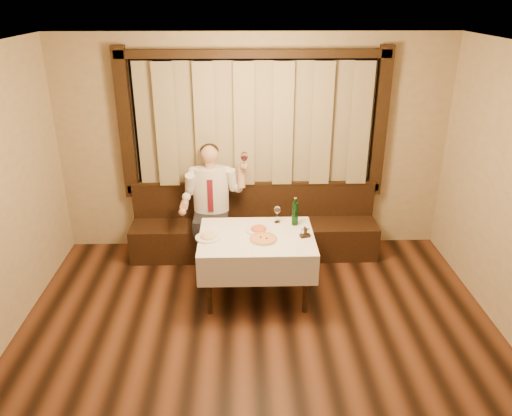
{
  "coord_description": "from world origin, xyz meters",
  "views": [
    {
      "loc": [
        -0.14,
        -3.22,
        3.24
      ],
      "look_at": [
        0.0,
        1.9,
        1.0
      ],
      "focal_mm": 35.0,
      "sensor_mm": 36.0,
      "label": 1
    }
  ],
  "objects_px": {
    "pasta_red": "(259,227)",
    "pasta_cream": "(208,235)",
    "banquette": "(254,231)",
    "green_bottle": "(295,213)",
    "dining_table": "(257,244)",
    "cruet_caddy": "(305,234)",
    "seated_man": "(211,195)",
    "pizza": "(263,239)"
  },
  "relations": [
    {
      "from": "dining_table",
      "to": "pizza",
      "type": "bearing_deg",
      "value": -57.1
    },
    {
      "from": "seated_man",
      "to": "dining_table",
      "type": "bearing_deg",
      "value": -59.61
    },
    {
      "from": "banquette",
      "to": "pasta_cream",
      "type": "distance_m",
      "value": 1.29
    },
    {
      "from": "pizza",
      "to": "green_bottle",
      "type": "distance_m",
      "value": 0.55
    },
    {
      "from": "green_bottle",
      "to": "seated_man",
      "type": "height_order",
      "value": "seated_man"
    },
    {
      "from": "dining_table",
      "to": "cruet_caddy",
      "type": "xyz_separation_m",
      "value": [
        0.53,
        -0.05,
        0.15
      ]
    },
    {
      "from": "dining_table",
      "to": "pasta_cream",
      "type": "relative_size",
      "value": 4.55
    },
    {
      "from": "cruet_caddy",
      "to": "pasta_cream",
      "type": "bearing_deg",
      "value": 163.52
    },
    {
      "from": "dining_table",
      "to": "seated_man",
      "type": "distance_m",
      "value": 1.1
    },
    {
      "from": "pasta_cream",
      "to": "cruet_caddy",
      "type": "bearing_deg",
      "value": -0.02
    },
    {
      "from": "pasta_cream",
      "to": "seated_man",
      "type": "relative_size",
      "value": 0.19
    },
    {
      "from": "dining_table",
      "to": "seated_man",
      "type": "xyz_separation_m",
      "value": [
        -0.55,
        0.93,
        0.21
      ]
    },
    {
      "from": "dining_table",
      "to": "green_bottle",
      "type": "height_order",
      "value": "green_bottle"
    },
    {
      "from": "pasta_red",
      "to": "seated_man",
      "type": "xyz_separation_m",
      "value": [
        -0.57,
        0.81,
        0.07
      ]
    },
    {
      "from": "pasta_red",
      "to": "pasta_cream",
      "type": "bearing_deg",
      "value": -162.97
    },
    {
      "from": "banquette",
      "to": "pasta_cream",
      "type": "height_order",
      "value": "banquette"
    },
    {
      "from": "pizza",
      "to": "seated_man",
      "type": "relative_size",
      "value": 0.21
    },
    {
      "from": "seated_man",
      "to": "banquette",
      "type": "bearing_deg",
      "value": 9.49
    },
    {
      "from": "pizza",
      "to": "cruet_caddy",
      "type": "distance_m",
      "value": 0.46
    },
    {
      "from": "pasta_cream",
      "to": "pasta_red",
      "type": "bearing_deg",
      "value": 17.03
    },
    {
      "from": "seated_man",
      "to": "pasta_red",
      "type": "bearing_deg",
      "value": -54.82
    },
    {
      "from": "dining_table",
      "to": "green_bottle",
      "type": "relative_size",
      "value": 3.77
    },
    {
      "from": "pasta_red",
      "to": "seated_man",
      "type": "distance_m",
      "value": 1.0
    },
    {
      "from": "pasta_red",
      "to": "pasta_cream",
      "type": "xyz_separation_m",
      "value": [
        -0.56,
        -0.17,
        -0.0
      ]
    },
    {
      "from": "dining_table",
      "to": "pasta_cream",
      "type": "height_order",
      "value": "pasta_cream"
    },
    {
      "from": "dining_table",
      "to": "pasta_red",
      "type": "bearing_deg",
      "value": 77.32
    },
    {
      "from": "banquette",
      "to": "dining_table",
      "type": "relative_size",
      "value": 2.52
    },
    {
      "from": "pasta_red",
      "to": "cruet_caddy",
      "type": "height_order",
      "value": "cruet_caddy"
    },
    {
      "from": "banquette",
      "to": "green_bottle",
      "type": "distance_m",
      "value": 1.06
    },
    {
      "from": "banquette",
      "to": "cruet_caddy",
      "type": "height_order",
      "value": "banquette"
    },
    {
      "from": "banquette",
      "to": "pasta_red",
      "type": "distance_m",
      "value": 1.03
    },
    {
      "from": "pizza",
      "to": "cruet_caddy",
      "type": "relative_size",
      "value": 2.58
    },
    {
      "from": "pasta_cream",
      "to": "green_bottle",
      "type": "distance_m",
      "value": 1.04
    },
    {
      "from": "banquette",
      "to": "seated_man",
      "type": "bearing_deg",
      "value": -170.51
    },
    {
      "from": "cruet_caddy",
      "to": "banquette",
      "type": "bearing_deg",
      "value": 99.77
    },
    {
      "from": "dining_table",
      "to": "pasta_cream",
      "type": "distance_m",
      "value": 0.55
    },
    {
      "from": "pasta_cream",
      "to": "seated_man",
      "type": "bearing_deg",
      "value": 90.97
    },
    {
      "from": "pasta_cream",
      "to": "cruet_caddy",
      "type": "distance_m",
      "value": 1.06
    },
    {
      "from": "green_bottle",
      "to": "cruet_caddy",
      "type": "distance_m",
      "value": 0.35
    },
    {
      "from": "banquette",
      "to": "pasta_cream",
      "type": "bearing_deg",
      "value": -116.24
    },
    {
      "from": "pasta_red",
      "to": "banquette",
      "type": "bearing_deg",
      "value": 91.69
    },
    {
      "from": "pasta_red",
      "to": "green_bottle",
      "type": "height_order",
      "value": "green_bottle"
    }
  ]
}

